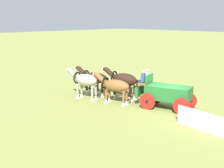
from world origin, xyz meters
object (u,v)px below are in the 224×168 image
object	(u,v)px
show_wagon	(166,93)
draft_horse_rear_near	(114,86)
draft_horse_lead_near	(85,81)
draft_horse_rear_off	(123,80)
draft_horse_lead_off	(94,78)

from	to	relation	value
show_wagon	draft_horse_rear_near	bearing A→B (deg)	25.98
show_wagon	draft_horse_lead_near	xyz separation A→B (m)	(5.83, 2.34, 0.28)
show_wagon	draft_horse_lead_near	world-z (taller)	show_wagon
draft_horse_rear_near	draft_horse_rear_off	distance (m)	1.31
draft_horse_rear_near	draft_horse_rear_off	size ratio (longest dim) A/B	1.01
show_wagon	draft_horse_rear_off	world-z (taller)	show_wagon
draft_horse_rear_off	draft_horse_lead_near	bearing A→B (deg)	42.37
show_wagon	draft_horse_rear_near	distance (m)	3.72
draft_horse_rear_off	draft_horse_lead_off	size ratio (longest dim) A/B	0.97
draft_horse_lead_off	draft_horse_rear_near	bearing A→B (deg)	169.35
show_wagon	draft_horse_rear_off	size ratio (longest dim) A/B	1.96
draft_horse_rear_near	draft_horse_lead_near	bearing A→B (deg)	15.91
draft_horse_rear_near	draft_horse_lead_near	xyz separation A→B (m)	(2.49, 0.71, 0.11)
draft_horse_rear_near	draft_horse_lead_near	world-z (taller)	draft_horse_lead_near
draft_horse_lead_near	draft_horse_lead_off	size ratio (longest dim) A/B	0.94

